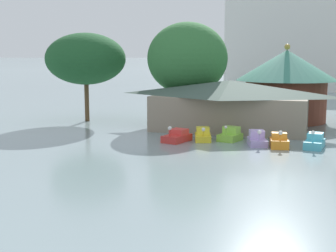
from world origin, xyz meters
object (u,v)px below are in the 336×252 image
pedal_boat_lavender (257,139)px  shoreline_tree_mid (187,58)px  pedal_boat_lime (230,135)px  pedal_boat_yellow (203,135)px  pedal_boat_red (177,136)px  pedal_boat_cyan (315,142)px  pedal_boat_orange (279,141)px  shoreline_tree_tall_left (86,59)px  boathouse (230,104)px  green_roof_pavilion (286,82)px  background_building_block (317,39)px

pedal_boat_lavender → shoreline_tree_mid: 16.76m
pedal_boat_lime → pedal_boat_yellow: bearing=-58.4°
pedal_boat_red → pedal_boat_cyan: pedal_boat_cyan is taller
shoreline_tree_mid → pedal_boat_orange: bearing=-46.4°
pedal_boat_lime → shoreline_tree_tall_left: 21.44m
pedal_boat_yellow → pedal_boat_cyan: bearing=72.0°
pedal_boat_cyan → pedal_boat_orange: bearing=-67.3°
pedal_boat_lime → pedal_boat_orange: size_ratio=1.05×
shoreline_tree_mid → boathouse: bearing=-37.4°
pedal_boat_lavender → green_roof_pavilion: 16.83m
shoreline_tree_mid → background_building_block: background_building_block is taller
pedal_boat_red → background_building_block: 73.26m
pedal_boat_lime → shoreline_tree_tall_left: (-18.80, 7.63, 6.92)m
pedal_boat_lavender → pedal_boat_cyan: pedal_boat_cyan is taller
pedal_boat_yellow → boathouse: (1.30, 6.51, 2.30)m
shoreline_tree_tall_left → shoreline_tree_mid: 12.07m
pedal_boat_lavender → pedal_boat_lime: bearing=-135.2°
boathouse → shoreline_tree_tall_left: shoreline_tree_tall_left is taller
shoreline_tree_tall_left → pedal_boat_yellow: bearing=-26.9°
shoreline_tree_mid → pedal_boat_lavender: bearing=-50.6°
pedal_boat_yellow → pedal_boat_lavender: 5.18m
shoreline_tree_tall_left → shoreline_tree_mid: size_ratio=0.90×
pedal_boat_orange → shoreline_tree_tall_left: bearing=-121.4°
pedal_boat_cyan → boathouse: size_ratio=0.18×
pedal_boat_cyan → shoreline_tree_tall_left: shoreline_tree_tall_left is taller
background_building_block → shoreline_tree_tall_left: bearing=-112.7°
pedal_boat_yellow → pedal_boat_cyan: (10.00, -0.45, 0.03)m
pedal_boat_yellow → pedal_boat_orange: (7.07, -1.25, 0.05)m
pedal_boat_yellow → pedal_boat_red: bearing=-75.6°
shoreline_tree_tall_left → background_building_block: 67.28m
pedal_boat_orange → pedal_boat_cyan: 3.04m
green_roof_pavilion → shoreline_tree_tall_left: bearing=-162.6°
pedal_boat_lime → background_building_block: (7.10, 69.59, 10.92)m
pedal_boat_red → green_roof_pavilion: green_roof_pavilion is taller
shoreline_tree_tall_left → background_building_block: bearing=67.3°
pedal_boat_yellow → pedal_boat_lavender: pedal_boat_lavender is taller
pedal_boat_cyan → shoreline_tree_mid: size_ratio=0.27×
pedal_boat_lime → boathouse: 6.39m
boathouse → green_roof_pavilion: bearing=60.1°
pedal_boat_lavender → background_building_block: 72.02m
pedal_boat_cyan → shoreline_tree_tall_left: 28.59m
pedal_boat_orange → background_building_block: (2.51, 71.49, 10.91)m
pedal_boat_lavender → pedal_boat_orange: 2.00m
pedal_boat_cyan → green_roof_pavilion: bearing=-159.9°
pedal_boat_orange → pedal_boat_cyan: size_ratio=0.79×
pedal_boat_orange → boathouse: (-5.77, 7.75, 2.25)m
pedal_boat_red → pedal_boat_lavender: pedal_boat_red is taller
pedal_boat_red → green_roof_pavilion: (8.59, 16.67, 4.27)m
pedal_boat_yellow → boathouse: 7.02m
boathouse → pedal_boat_cyan: bearing=-38.6°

